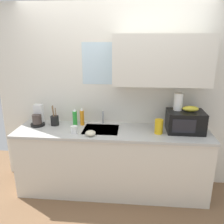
% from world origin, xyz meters
% --- Properties ---
extents(kitchen_wall_assembly, '(3.31, 0.42, 2.50)m').
position_xyz_m(kitchen_wall_assembly, '(0.13, 0.30, 1.37)').
color(kitchen_wall_assembly, silver).
rests_on(kitchen_wall_assembly, ground).
extents(counter_unit, '(2.54, 0.63, 0.90)m').
position_xyz_m(counter_unit, '(-0.00, 0.00, 0.46)').
color(counter_unit, silver).
rests_on(counter_unit, ground).
extents(sink_faucet, '(0.03, 0.03, 0.18)m').
position_xyz_m(sink_faucet, '(-0.15, 0.24, 0.99)').
color(sink_faucet, '#B2B5BA').
rests_on(sink_faucet, counter_unit).
extents(microwave, '(0.46, 0.35, 0.27)m').
position_xyz_m(microwave, '(0.93, 0.05, 1.04)').
color(microwave, black).
rests_on(microwave, counter_unit).
extents(banana_bunch, '(0.20, 0.11, 0.07)m').
position_xyz_m(banana_bunch, '(0.98, 0.05, 1.20)').
color(banana_bunch, gold).
rests_on(banana_bunch, microwave).
extents(paper_towel_roll, '(0.11, 0.11, 0.22)m').
position_xyz_m(paper_towel_roll, '(0.83, 0.10, 1.28)').
color(paper_towel_roll, white).
rests_on(paper_towel_roll, microwave).
extents(coffee_maker, '(0.19, 0.21, 0.28)m').
position_xyz_m(coffee_maker, '(-1.03, 0.11, 1.00)').
color(coffee_maker, black).
rests_on(coffee_maker, counter_unit).
extents(dish_soap_bottle_orange, '(0.06, 0.06, 0.24)m').
position_xyz_m(dish_soap_bottle_orange, '(-0.43, 0.16, 1.01)').
color(dish_soap_bottle_orange, orange).
rests_on(dish_soap_bottle_orange, counter_unit).
extents(dish_soap_bottle_green, '(0.06, 0.06, 0.23)m').
position_xyz_m(dish_soap_bottle_green, '(-0.53, 0.16, 1.01)').
color(dish_soap_bottle_green, green).
rests_on(dish_soap_bottle_green, counter_unit).
extents(cereal_canister, '(0.10, 0.10, 0.18)m').
position_xyz_m(cereal_canister, '(0.59, -0.05, 0.99)').
color(cereal_canister, gold).
rests_on(cereal_canister, counter_unit).
extents(mug_white, '(0.08, 0.08, 0.09)m').
position_xyz_m(mug_white, '(-0.47, -0.14, 0.95)').
color(mug_white, white).
rests_on(mug_white, counter_unit).
extents(utensil_crock, '(0.11, 0.11, 0.29)m').
position_xyz_m(utensil_crock, '(-0.80, 0.12, 0.97)').
color(utensil_crock, black).
rests_on(utensil_crock, counter_unit).
extents(small_bowl, '(0.13, 0.13, 0.06)m').
position_xyz_m(small_bowl, '(-0.25, -0.20, 0.93)').
color(small_bowl, beige).
rests_on(small_bowl, counter_unit).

